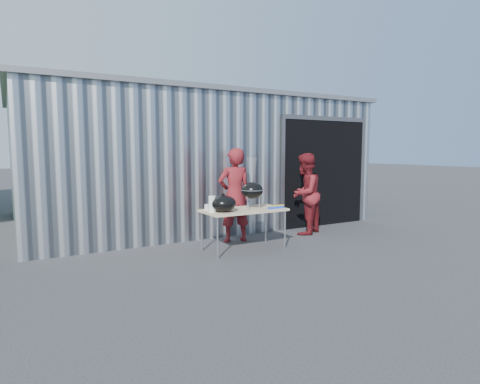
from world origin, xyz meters
TOP-DOWN VIEW (x-y plane):
  - ground at (0.00, 0.00)m, footprint 80.00×80.00m
  - building at (0.92, 4.59)m, footprint 8.20×6.20m
  - folding_table at (0.38, 0.57)m, footprint 1.50×0.75m
  - kettle_grill at (0.54, 0.55)m, footprint 0.41×0.41m
  - grill_lid at (-0.09, 0.47)m, footprint 0.44×0.44m
  - paper_towels at (-0.28, 0.52)m, footprint 0.12×0.12m
  - white_tub at (-0.17, 0.77)m, footprint 0.20×0.15m
  - foil_box at (0.91, 0.32)m, footprint 0.32×0.06m
  - person_cook at (0.57, 1.24)m, footprint 0.73×0.54m
  - person_bystander at (2.24, 1.12)m, footprint 1.06×0.97m

SIDE VIEW (x-z plane):
  - ground at x=0.00m, z-range 0.00..0.00m
  - folding_table at x=0.38m, z-range 0.33..1.08m
  - foil_box at x=0.91m, z-range 0.75..0.81m
  - white_tub at x=-0.17m, z-range 0.75..0.85m
  - person_bystander at x=2.24m, z-range 0.00..1.74m
  - paper_towels at x=-0.28m, z-range 0.75..1.03m
  - grill_lid at x=-0.09m, z-range 0.74..1.05m
  - person_cook at x=0.57m, z-range 0.00..1.85m
  - kettle_grill at x=0.54m, z-range 0.71..1.64m
  - building at x=0.92m, z-range -0.01..3.09m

